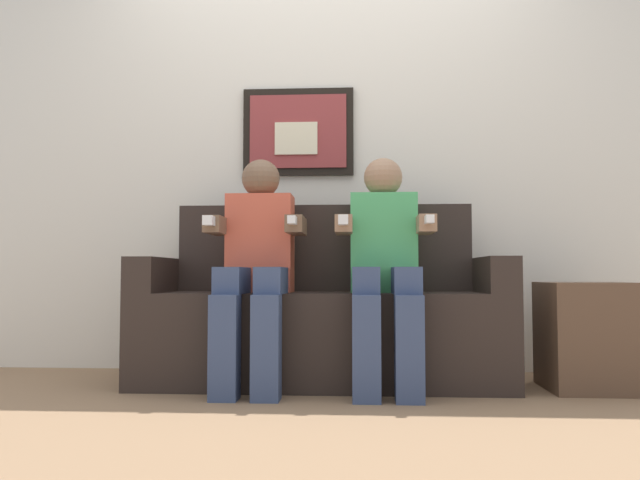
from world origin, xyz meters
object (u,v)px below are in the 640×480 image
person_on_right (385,260)px  side_table_right (588,336)px  couch (322,320)px  person_on_left (256,260)px

person_on_right → side_table_right: 1.01m
couch → side_table_right: size_ratio=3.61×
person_on_right → side_table_right: size_ratio=2.22×
couch → person_on_left: 0.45m
couch → side_table_right: 1.26m
couch → person_on_left: bearing=-151.2°
person_on_right → side_table_right: person_on_right is taller
side_table_right → person_on_right: bearing=-176.3°
person_on_left → side_table_right: size_ratio=2.22×
couch → person_on_right: bearing=-28.8°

